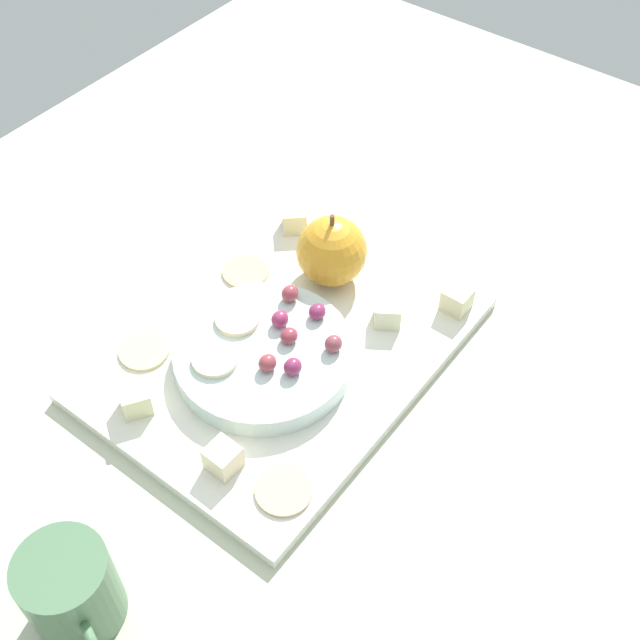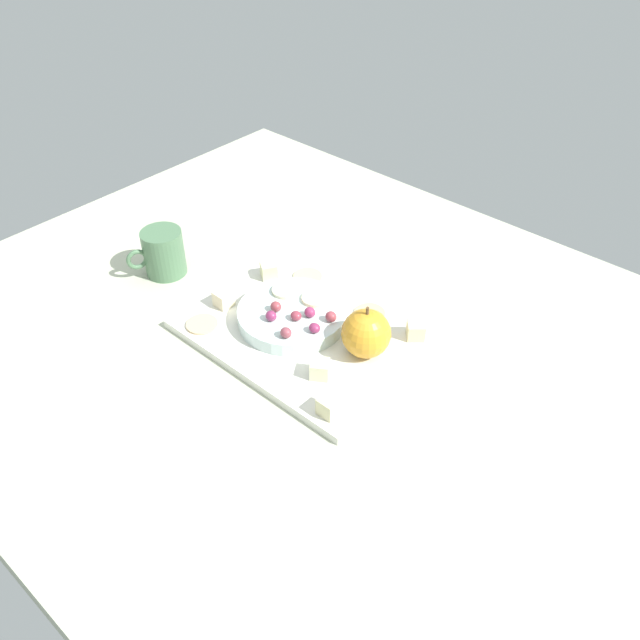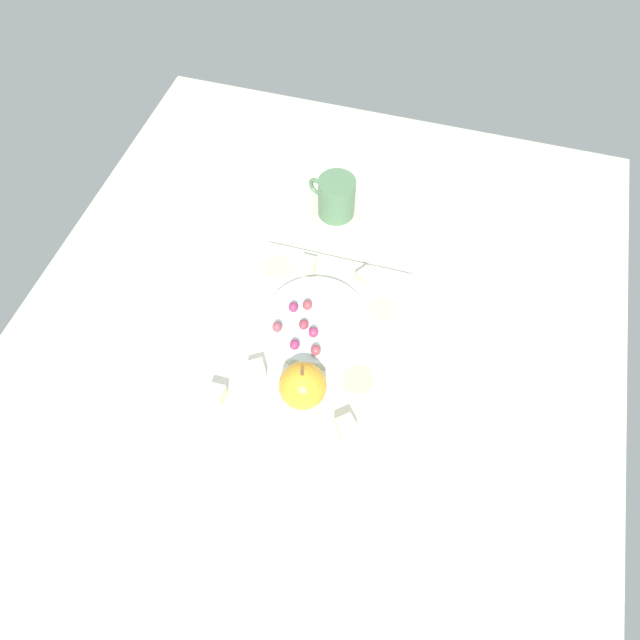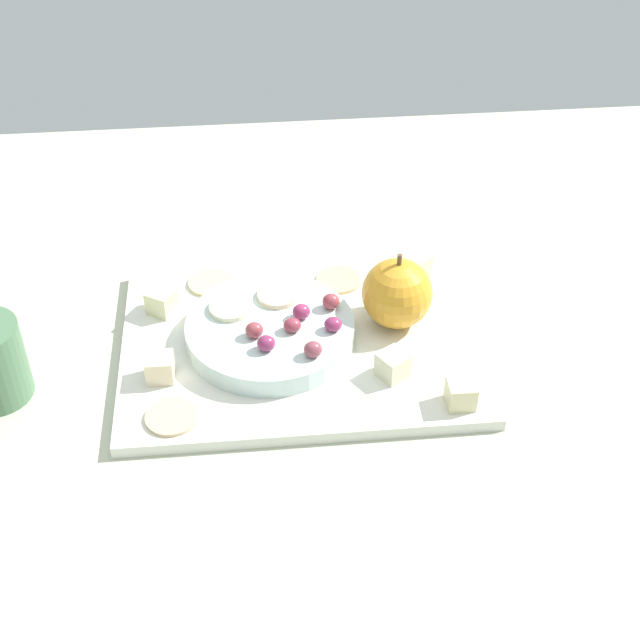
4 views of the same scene
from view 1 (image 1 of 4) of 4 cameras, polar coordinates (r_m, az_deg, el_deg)
The scene contains 23 objects.
table at distance 88.71cm, azimuth -1.50°, elevation -2.13°, with size 134.66×107.56×4.12cm, color #B2B89E.
platter at distance 85.42cm, azimuth -2.48°, elevation -1.97°, with size 38.35×28.83×1.37cm, color silver.
serving_dish at distance 82.47cm, azimuth -3.89°, elevation -2.52°, with size 18.16×18.16×2.38cm, color silver.
apple_whole at distance 88.61cm, azimuth 0.82°, elevation 4.83°, with size 7.76×7.76×7.76cm, color orange.
apple_stem at distance 85.56cm, azimuth 0.85°, elevation 6.99°, with size 0.50×0.50×1.20cm, color brown.
cheese_cube_0 at distance 86.08cm, azimuth 4.75°, elevation 0.52°, with size 2.77×2.77×2.77cm, color beige.
cheese_cube_1 at distance 96.17cm, azimuth -1.80°, elevation 7.07°, with size 2.77×2.77×2.77cm, color beige.
cheese_cube_2 at distance 75.72cm, azimuth -6.79°, elevation -9.56°, with size 2.77×2.77×2.77cm, color beige.
cheese_cube_3 at distance 88.27cm, azimuth 9.54°, elevation 1.44°, with size 2.77×2.77×2.77cm, color beige.
cheese_cube_4 at distance 80.78cm, azimuth -12.76°, elevation -5.44°, with size 2.77×2.77×2.77cm, color beige.
cracker_0 at distance 91.95cm, azimuth -5.22°, elevation 3.40°, with size 5.24×5.24×0.40cm, color #DCB380.
cracker_1 at distance 74.97cm, azimuth -2.55°, elevation -11.82°, with size 5.24×5.24×0.40cm, color #D5B589.
cracker_2 at distance 85.92cm, azimuth -12.18°, elevation -2.10°, with size 5.24×5.24×0.40cm, color beige.
grape_0 at distance 81.48cm, azimuth -2.18°, elevation -1.11°, with size 1.90×1.71×1.52cm, color #8E3343.
grape_1 at distance 82.84cm, azimuth -2.82°, elevation 0.07°, with size 1.90×1.71×1.72cm, color #952F58.
grape_2 at distance 80.64cm, azimuth 0.94°, elevation -1.67°, with size 1.90×1.71×1.73cm, color #883F4B.
grape_3 at distance 85.10cm, azimuth -2.12°, elevation 1.86°, with size 1.90×1.71×1.79cm, color #933B45.
grape_4 at distance 83.52cm, azimuth -0.19°, elevation 0.59°, with size 1.90×1.71×1.54cm, color #882B54.
grape_5 at distance 79.28cm, azimuth -3.69°, elevation -3.01°, with size 1.90×1.71×1.73cm, color #933C43.
grape_6 at distance 78.89cm, azimuth -1.92°, elevation -3.28°, with size 1.90×1.71×1.72cm, color #852C55.
apple_slice_0 at distance 80.79cm, azimuth -7.35°, elevation -2.73°, with size 4.58×4.58×0.60cm, color beige.
apple_slice_1 at distance 83.92cm, azimuth -5.80°, elevation 0.08°, with size 4.58×4.58×0.60cm, color beige.
cup at distance 70.62cm, azimuth -16.97°, elevation -17.66°, with size 7.45×10.32×8.67cm.
Camera 1 is at (42.88, 35.62, 71.07)cm, focal length 45.82 mm.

